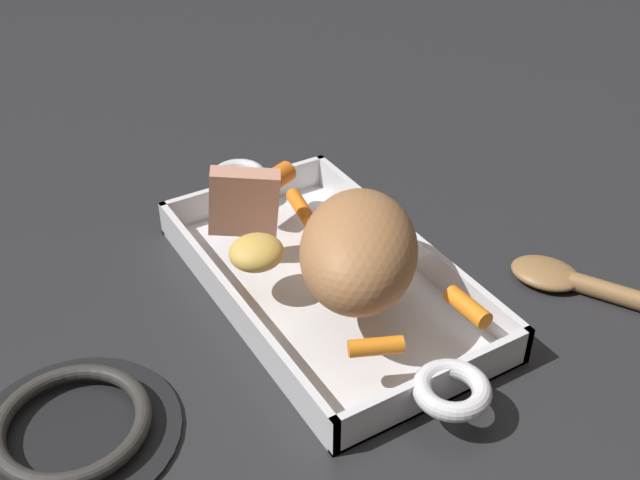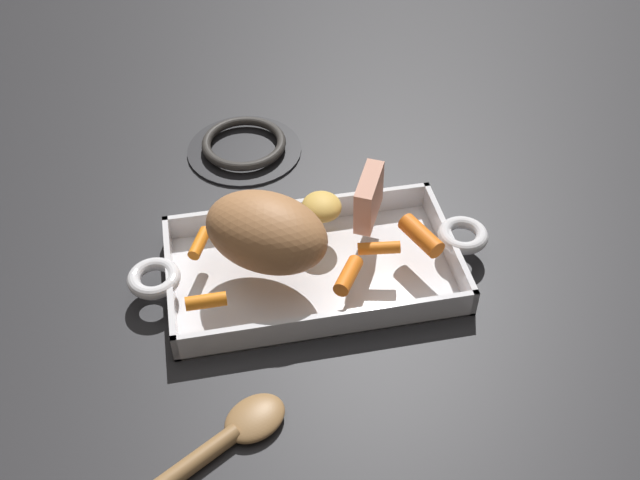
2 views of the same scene
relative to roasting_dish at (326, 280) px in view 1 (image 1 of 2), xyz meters
The scene contains 12 objects.
ground_plane 0.01m from the roasting_dish, ahead, with size 2.14×2.14×0.00m, color #232326.
roasting_dish is the anchor object (origin of this frame).
pork_roast 0.09m from the roasting_dish, behind, with size 0.15×0.10×0.09m, color #A36D43.
roast_slice_outer 0.11m from the roasting_dish, 30.06° to the left, with size 0.02×0.07×0.07m, color tan.
baby_carrot_southeast 0.14m from the roasting_dish, 165.91° to the left, with size 0.01×0.01×0.05m, color orange.
baby_carrot_northeast 0.07m from the roasting_dish, 60.28° to the right, with size 0.02×0.02×0.05m, color orange.
baby_carrot_center_left 0.09m from the roasting_dish, 12.22° to the right, with size 0.01×0.01×0.05m, color orange.
baby_carrot_short 0.14m from the roasting_dish, ahead, with size 0.02×0.02×0.06m, color orange.
baby_carrot_center_right 0.15m from the roasting_dish, 155.15° to the right, with size 0.02×0.02×0.05m, color orange.
potato_halved 0.08m from the roasting_dish, 69.65° to the left, with size 0.05×0.05×0.03m, color gold.
stove_burner_rear 0.27m from the roasting_dish, 101.42° to the left, with size 0.17×0.17×0.02m.
serving_spoon 0.28m from the roasting_dish, 123.96° to the right, with size 0.24×0.16×0.02m.
Camera 1 is at (-0.51, 0.31, 0.48)m, focal length 43.68 mm.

